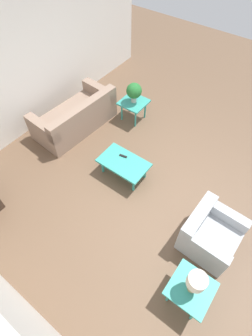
{
  "coord_description": "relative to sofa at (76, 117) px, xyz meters",
  "views": [
    {
      "loc": [
        -1.58,
        2.79,
        4.34
      ],
      "look_at": [
        0.2,
        0.41,
        0.55
      ],
      "focal_mm": 28.0,
      "sensor_mm": 36.0,
      "label": 1
    }
  ],
  "objects": [
    {
      "name": "wall_right",
      "position": [
        0.92,
        0.25,
        1.05
      ],
      "size": [
        0.12,
        7.2,
        2.7
      ],
      "color": "white",
      "rests_on": "ground_plane"
    },
    {
      "name": "coffee_table",
      "position": [
        -1.74,
        0.47,
        0.05
      ],
      "size": [
        0.97,
        0.6,
        0.39
      ],
      "color": "teal",
      "rests_on": "ground_plane"
    },
    {
      "name": "potted_plant",
      "position": [
        -0.89,
        -1.05,
        0.49
      ],
      "size": [
        0.35,
        0.35,
        0.47
      ],
      "color": "#B2ADA3",
      "rests_on": "side_table_plant"
    },
    {
      "name": "side_table_plant",
      "position": [
        -0.89,
        -1.05,
        0.14
      ],
      "size": [
        0.59,
        0.59,
        0.5
      ],
      "color": "teal",
      "rests_on": "ground_plane"
    },
    {
      "name": "armchair",
      "position": [
        -3.74,
        0.78,
        -0.01
      ],
      "size": [
        0.84,
        0.9,
        0.71
      ],
      "rotation": [
        0.0,
        0.0,
        -1.6
      ],
      "color": "#A8ADB2",
      "rests_on": "ground_plane"
    },
    {
      "name": "side_table_lamp",
      "position": [
        -3.89,
        1.77,
        0.14
      ],
      "size": [
        0.59,
        0.59,
        0.5
      ],
      "color": "teal",
      "rests_on": "ground_plane"
    },
    {
      "name": "sofa",
      "position": [
        0.0,
        0.0,
        0.0
      ],
      "size": [
        1.07,
        1.97,
        0.8
      ],
      "rotation": [
        0.0,
        0.0,
        1.5
      ],
      "color": "gray",
      "rests_on": "ground_plane"
    },
    {
      "name": "ground_plane",
      "position": [
        -2.14,
        0.25,
        -0.3
      ],
      "size": [
        14.0,
        14.0,
        0.0
      ],
      "primitive_type": "plane",
      "color": "brown"
    },
    {
      "name": "table_lamp",
      "position": [
        -3.89,
        1.77,
        0.5
      ],
      "size": [
        0.26,
        0.26,
        0.45
      ],
      "color": "#997F4C",
      "rests_on": "side_table_lamp"
    },
    {
      "name": "remote_control",
      "position": [
        -1.64,
        0.36,
        0.1
      ],
      "size": [
        0.16,
        0.08,
        0.02
      ],
      "color": "black",
      "rests_on": "coffee_table"
    }
  ]
}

